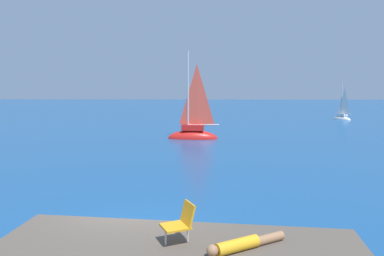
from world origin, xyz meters
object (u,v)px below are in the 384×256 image
object	(u,v)px
sailboat_far	(342,117)
sailboat_near	(193,134)
beach_chair	(181,221)
person_sunbather	(243,244)

from	to	relation	value
sailboat_far	sailboat_near	bearing A→B (deg)	106.76
sailboat_far	beach_chair	distance (m)	38.48
sailboat_far	beach_chair	size ratio (longest dim) A/B	5.78
sailboat_near	sailboat_far	size ratio (longest dim) A/B	1.54
sailboat_far	beach_chair	world-z (taller)	sailboat_far
sailboat_near	person_sunbather	world-z (taller)	sailboat_near
sailboat_near	sailboat_far	xyz separation A→B (m)	(16.62, 14.56, -0.13)
beach_chair	sailboat_far	bearing A→B (deg)	-140.07
sailboat_far	person_sunbather	bearing A→B (deg)	132.00
sailboat_near	person_sunbather	bearing A→B (deg)	97.18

